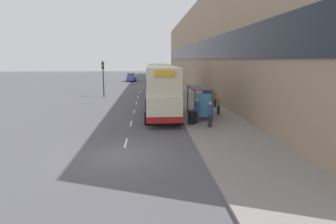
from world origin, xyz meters
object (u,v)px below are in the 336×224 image
object	(u,v)px
double_decker_bus_near	(161,90)
pedestrian_1	(219,105)
bus_shelter	(202,97)
car_1	(156,78)
pedestrian_4	(197,111)
pedestrian_at_shelter	(212,103)
car_0	(131,77)
pedestrian_3	(210,114)
litter_bin	(192,117)
pedestrian_2	(215,99)
double_decker_bus_ahead	(158,80)
traffic_light_far_kerb	(103,73)

from	to	relation	value
double_decker_bus_near	pedestrian_1	distance (m)	5.15
bus_shelter	car_1	world-z (taller)	bus_shelter
bus_shelter	pedestrian_4	xyz separation A→B (m)	(-0.80, -2.21, -0.78)
pedestrian_at_shelter	car_0	bearing A→B (deg)	102.94
pedestrian_at_shelter	pedestrian_3	distance (m)	6.03
bus_shelter	litter_bin	bearing A→B (deg)	-115.83
litter_bin	pedestrian_2	bearing A→B (deg)	65.81
double_decker_bus_ahead	pedestrian_1	size ratio (longest dim) A/B	7.09
car_0	bus_shelter	bearing A→B (deg)	100.64
double_decker_bus_near	traffic_light_far_kerb	xyz separation A→B (m)	(-6.88, 13.62, 0.86)
litter_bin	traffic_light_far_kerb	distance (m)	19.84
pedestrian_1	double_decker_bus_ahead	bearing A→B (deg)	109.37
pedestrian_3	litter_bin	bearing A→B (deg)	136.06
pedestrian_1	double_decker_bus_near	bearing A→B (deg)	178.14
double_decker_bus_ahead	pedestrian_4	distance (m)	17.36
car_1	pedestrian_3	bearing A→B (deg)	-86.47
litter_bin	traffic_light_far_kerb	bearing A→B (deg)	117.04
double_decker_bus_ahead	traffic_light_far_kerb	size ratio (longest dim) A/B	2.46
double_decker_bus_near	traffic_light_far_kerb	distance (m)	15.28
pedestrian_at_shelter	pedestrian_1	world-z (taller)	pedestrian_at_shelter
car_0	litter_bin	bearing A→B (deg)	98.58
pedestrian_1	pedestrian_2	distance (m)	4.14
pedestrian_3	double_decker_bus_ahead	bearing A→B (deg)	99.38
pedestrian_1	traffic_light_far_kerb	distance (m)	18.31
double_decker_bus_near	car_0	bearing A→B (deg)	96.59
bus_shelter	double_decker_bus_ahead	size ratio (longest dim) A/B	0.37
bus_shelter	double_decker_bus_near	bearing A→B (deg)	157.18
pedestrian_2	traffic_light_far_kerb	world-z (taller)	traffic_light_far_kerb
double_decker_bus_ahead	litter_bin	distance (m)	17.66
double_decker_bus_near	car_1	size ratio (longest dim) A/B	2.58
pedestrian_4	litter_bin	world-z (taller)	pedestrian_4
pedestrian_at_shelter	pedestrian_2	bearing A→B (deg)	72.11
pedestrian_4	traffic_light_far_kerb	bearing A→B (deg)	118.57
car_0	pedestrian_1	distance (m)	43.29
car_0	pedestrian_at_shelter	xyz separation A→B (m)	(9.46, -41.15, 0.14)
double_decker_bus_ahead	pedestrian_3	world-z (taller)	double_decker_bus_ahead
bus_shelter	double_decker_bus_near	world-z (taller)	double_decker_bus_near
double_decker_bus_ahead	pedestrian_3	xyz separation A→B (m)	(3.07, -18.58, -1.22)
car_0	pedestrian_at_shelter	world-z (taller)	pedestrian_at_shelter
bus_shelter	car_0	size ratio (longest dim) A/B	0.99
litter_bin	traffic_light_far_kerb	xyz separation A→B (m)	(-8.95, 17.53, 2.47)
car_0	litter_bin	xyz separation A→B (m)	(6.93, -45.91, -0.23)
litter_bin	bus_shelter	bearing A→B (deg)	64.17
pedestrian_4	pedestrian_at_shelter	bearing A→B (deg)	64.66
pedestrian_at_shelter	bus_shelter	bearing A→B (deg)	-120.28
double_decker_bus_near	pedestrian_2	size ratio (longest dim) A/B	6.43
car_1	litter_bin	distance (m)	42.82
car_0	car_1	bearing A→B (deg)	149.82
bus_shelter	pedestrian_at_shelter	size ratio (longest dim) A/B	2.38
car_1	pedestrian_2	bearing A→B (deg)	-81.72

